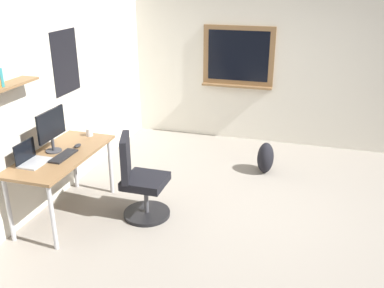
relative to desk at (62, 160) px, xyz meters
The scene contains 11 objects.
ground_plane 2.22m from the desk, 76.47° to the right, with size 5.20×5.20×0.00m, color gray.
wall_back 0.90m from the desk, 38.20° to the left, with size 5.00×0.30×2.60m.
wall_right 3.64m from the desk, 34.68° to the right, with size 0.22×5.00×2.60m.
desk is the anchor object (origin of this frame).
office_chair 0.87m from the desk, 75.44° to the right, with size 0.53×0.55×0.95m.
laptop 0.36m from the desk, 153.87° to the left, with size 0.31×0.21×0.23m.
monitor_primary 0.37m from the desk, 71.38° to the left, with size 0.46×0.17×0.46m.
keyboard 0.14m from the desk, 130.95° to the right, with size 0.37×0.13×0.02m, color black.
computer_mouse 0.25m from the desk, 19.80° to the right, with size 0.10×0.06×0.03m, color #262628.
coffee_mug 0.58m from the desk, ahead, with size 0.08×0.08×0.09m, color silver.
backpack 2.66m from the desk, 49.08° to the right, with size 0.32×0.22×0.42m, color black.
Camera 1 is at (-4.06, -0.46, 2.52)m, focal length 39.61 mm.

